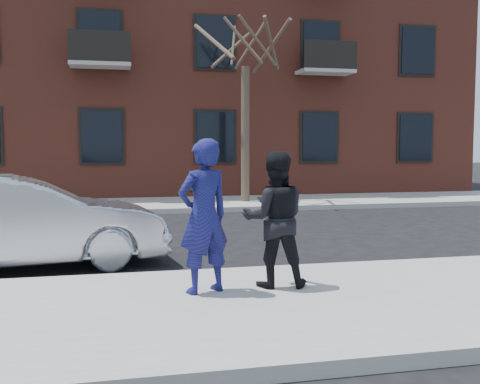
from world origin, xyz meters
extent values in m
plane|color=black|center=(0.00, 0.00, 0.00)|extent=(100.00, 100.00, 0.00)
cube|color=gray|center=(0.00, -0.25, 0.07)|extent=(50.00, 3.50, 0.15)
cube|color=#999691|center=(0.00, 1.55, 0.07)|extent=(50.00, 0.10, 0.15)
cube|color=gray|center=(0.00, 11.25, 0.07)|extent=(50.00, 3.50, 0.15)
cube|color=#999691|center=(0.00, 9.45, 0.07)|extent=(50.00, 0.10, 0.15)
cube|color=brown|center=(2.00, 18.00, 6.00)|extent=(24.00, 10.00, 12.00)
cube|color=black|center=(3.90, 12.94, 2.20)|extent=(1.30, 0.06, 1.70)
cube|color=black|center=(11.50, 12.94, 2.20)|extent=(1.30, 0.06, 1.70)
cube|color=black|center=(3.90, 12.94, 5.40)|extent=(1.30, 0.06, 1.70)
cube|color=black|center=(11.50, 12.94, 5.40)|extent=(1.30, 0.06, 1.70)
cylinder|color=#3E3224|center=(4.50, 11.00, 2.25)|extent=(0.26, 0.26, 4.20)
imported|color=#B7BABF|center=(-0.94, 2.86, 0.72)|extent=(4.56, 2.17, 1.44)
imported|color=navy|center=(1.50, 0.35, 1.07)|extent=(0.78, 0.66, 1.83)
cube|color=black|center=(1.37, 0.53, 1.39)|extent=(0.11, 0.14, 0.08)
imported|color=black|center=(2.40, 0.46, 0.99)|extent=(0.91, 0.76, 1.68)
cube|color=black|center=(2.29, 0.66, 1.21)|extent=(0.07, 0.14, 0.06)
camera|label=1|loc=(0.48, -6.17, 1.90)|focal=42.00mm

